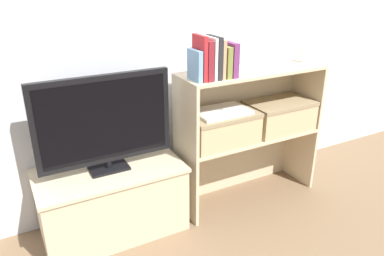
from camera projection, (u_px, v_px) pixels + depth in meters
The scene contains 18 objects.
ground_plane at pixel (204, 224), 2.37m from camera, with size 16.00×16.00×0.00m, color brown.
wall_back at pixel (168, 20), 2.29m from camera, with size 10.00×0.05×2.40m.
tv_stand at pixel (112, 200), 2.24m from camera, with size 0.84×0.45×0.42m.
tv at pixel (104, 122), 2.04m from camera, with size 0.76×0.14×0.56m.
bookshelf_lower_tier at pixel (242, 153), 2.62m from camera, with size 0.98×0.32×0.47m.
bookshelf_upper_tier at pixel (246, 91), 2.45m from camera, with size 0.98×0.32×0.44m.
book_skyblue at pixel (195, 65), 2.06m from camera, with size 0.03×0.14×0.17m.
book_crimson at pixel (200, 58), 2.06m from camera, with size 0.02×0.14×0.25m.
book_maroon at pixel (205, 60), 2.08m from camera, with size 0.03×0.15×0.22m.
book_ivory at pixel (210, 58), 2.09m from camera, with size 0.02×0.15×0.24m.
book_charcoal at pixel (214, 57), 2.10m from camera, with size 0.03×0.15×0.24m.
book_tan at pixel (218, 58), 2.12m from camera, with size 0.02×0.14×0.22m.
book_olive at pixel (223, 61), 2.14m from camera, with size 0.03×0.15×0.18m.
book_plum at pixel (229, 59), 2.16m from camera, with size 0.04×0.15×0.20m.
baby_monitor at pixel (305, 54), 2.50m from camera, with size 0.05×0.04×0.14m.
storage_basket_left at pixel (221, 126), 2.35m from camera, with size 0.45×0.28×0.20m.
storage_basket_right at pixel (279, 114), 2.55m from camera, with size 0.45×0.28×0.20m.
laptop at pixel (221, 111), 2.31m from camera, with size 0.34×0.22×0.02m.
Camera 1 is at (-0.99, -1.68, 1.47)m, focal length 35.00 mm.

